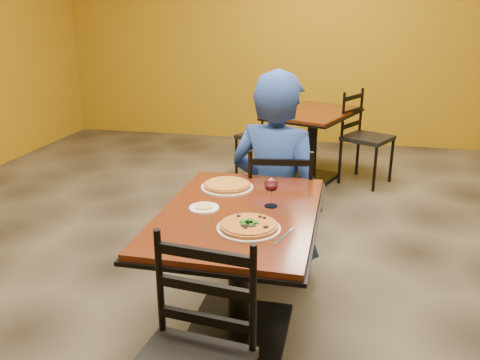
% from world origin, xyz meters
% --- Properties ---
extents(floor, '(7.00, 8.00, 0.01)m').
position_xyz_m(floor, '(0.00, 0.00, 0.00)').
color(floor, black).
rests_on(floor, ground).
extents(wall_back, '(7.00, 0.01, 3.00)m').
position_xyz_m(wall_back, '(0.00, 4.00, 1.50)').
color(wall_back, '#A27A12').
rests_on(wall_back, ground).
extents(table_main, '(0.83, 1.23, 0.75)m').
position_xyz_m(table_main, '(0.00, -0.50, 0.56)').
color(table_main, '#56220D').
rests_on(table_main, floor).
extents(table_second, '(1.06, 1.27, 0.75)m').
position_xyz_m(table_second, '(0.17, 2.34, 0.55)').
color(table_second, '#56220D').
rests_on(table_second, floor).
extents(chair_main_far, '(0.48, 0.48, 0.93)m').
position_xyz_m(chair_main_far, '(0.11, 0.25, 0.46)').
color(chair_main_far, black).
rests_on(chair_main_far, floor).
extents(chair_second_left, '(0.54, 0.54, 0.89)m').
position_xyz_m(chair_second_left, '(-0.41, 2.34, 0.44)').
color(chair_second_left, black).
rests_on(chair_second_left, floor).
extents(chair_second_right, '(0.59, 0.59, 0.97)m').
position_xyz_m(chair_second_right, '(0.74, 2.34, 0.48)').
color(chair_second_right, black).
rests_on(chair_second_right, floor).
extents(diner, '(0.77, 0.62, 1.40)m').
position_xyz_m(diner, '(0.08, 0.32, 0.70)').
color(diner, navy).
rests_on(diner, floor).
extents(plate_main, '(0.31, 0.31, 0.01)m').
position_xyz_m(plate_main, '(0.10, -0.72, 0.76)').
color(plate_main, white).
rests_on(plate_main, table_main).
extents(pizza_main, '(0.28, 0.28, 0.02)m').
position_xyz_m(pizza_main, '(0.10, -0.72, 0.77)').
color(pizza_main, maroon).
rests_on(pizza_main, plate_main).
extents(plate_far, '(0.31, 0.31, 0.01)m').
position_xyz_m(plate_far, '(-0.15, -0.18, 0.76)').
color(plate_far, white).
rests_on(plate_far, table_main).
extents(pizza_far, '(0.28, 0.28, 0.02)m').
position_xyz_m(pizza_far, '(-0.15, -0.18, 0.77)').
color(pizza_far, gold).
rests_on(pizza_far, plate_far).
extents(side_plate, '(0.16, 0.16, 0.01)m').
position_xyz_m(side_plate, '(-0.19, -0.52, 0.76)').
color(side_plate, white).
rests_on(side_plate, table_main).
extents(dip, '(0.09, 0.09, 0.01)m').
position_xyz_m(dip, '(-0.19, -0.52, 0.76)').
color(dip, tan).
rests_on(dip, side_plate).
extents(wine_glass, '(0.08, 0.08, 0.18)m').
position_xyz_m(wine_glass, '(0.15, -0.40, 0.84)').
color(wine_glass, white).
rests_on(wine_glass, table_main).
extents(fork, '(0.03, 0.19, 0.00)m').
position_xyz_m(fork, '(-0.11, -0.67, 0.75)').
color(fork, silver).
rests_on(fork, table_main).
extents(knife, '(0.08, 0.20, 0.00)m').
position_xyz_m(knife, '(0.28, -0.76, 0.75)').
color(knife, silver).
rests_on(knife, table_main).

